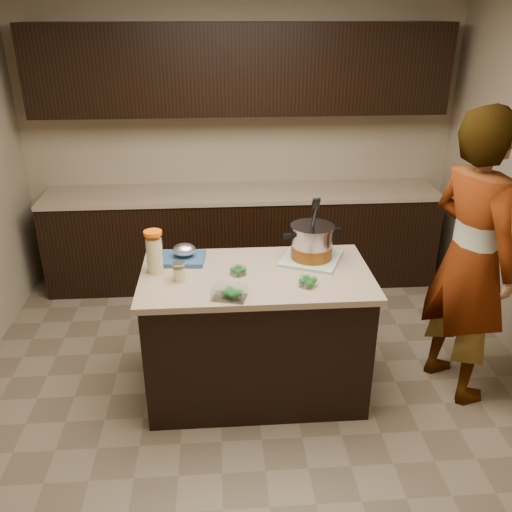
{
  "coord_description": "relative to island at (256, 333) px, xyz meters",
  "views": [
    {
      "loc": [
        -0.22,
        -3.06,
        2.42
      ],
      "look_at": [
        0.0,
        0.0,
        1.02
      ],
      "focal_mm": 38.0,
      "sensor_mm": 36.0,
      "label": 1
    }
  ],
  "objects": [
    {
      "name": "mason_jar",
      "position": [
        -0.48,
        -0.07,
        0.51
      ],
      "size": [
        0.1,
        0.1,
        0.13
      ],
      "rotation": [
        0.0,
        0.0,
        -0.27
      ],
      "color": "#D6C682",
      "rests_on": "island"
    },
    {
      "name": "dish_towel",
      "position": [
        0.38,
        0.17,
        0.46
      ],
      "size": [
        0.47,
        0.47,
        0.02
      ],
      "primitive_type": "cube",
      "rotation": [
        0.0,
        0.0,
        -0.42
      ],
      "color": "#57825C",
      "rests_on": "island"
    },
    {
      "name": "room_shell",
      "position": [
        0.0,
        0.0,
        1.26
      ],
      "size": [
        4.04,
        4.04,
        2.72
      ],
      "color": "tan",
      "rests_on": "ground"
    },
    {
      "name": "ground_plane",
      "position": [
        0.0,
        0.0,
        -0.45
      ],
      "size": [
        4.0,
        4.0,
        0.0
      ],
      "primitive_type": "plane",
      "color": "brown",
      "rests_on": "ground"
    },
    {
      "name": "broccoli_tub_rect",
      "position": [
        -0.18,
        -0.31,
        0.48
      ],
      "size": [
        0.22,
        0.19,
        0.07
      ],
      "rotation": [
        0.0,
        0.0,
        -0.28
      ],
      "color": "silver",
      "rests_on": "island"
    },
    {
      "name": "stock_pot",
      "position": [
        0.38,
        0.17,
        0.56
      ],
      "size": [
        0.4,
        0.35,
        0.41
      ],
      "rotation": [
        0.0,
        0.0,
        0.22
      ],
      "color": "#B7B7BC",
      "rests_on": "dish_towel"
    },
    {
      "name": "blue_tray",
      "position": [
        -0.47,
        0.22,
        0.49
      ],
      "size": [
        0.32,
        0.26,
        0.11
      ],
      "rotation": [
        0.0,
        0.0,
        -0.09
      ],
      "color": "navy",
      "rests_on": "island"
    },
    {
      "name": "lemonade_pitcher",
      "position": [
        -0.63,
        0.07,
        0.58
      ],
      "size": [
        0.15,
        0.15,
        0.27
      ],
      "rotation": [
        0.0,
        0.0,
        0.39
      ],
      "color": "#D6C682",
      "rests_on": "island"
    },
    {
      "name": "broccoli_tub_left",
      "position": [
        -0.11,
        -0.01,
        0.47
      ],
      "size": [
        0.14,
        0.14,
        0.05
      ],
      "rotation": [
        0.0,
        0.0,
        -0.42
      ],
      "color": "silver",
      "rests_on": "island"
    },
    {
      "name": "broccoli_tub_right",
      "position": [
        0.3,
        -0.19,
        0.47
      ],
      "size": [
        0.13,
        0.13,
        0.05
      ],
      "rotation": [
        0.0,
        0.0,
        -0.18
      ],
      "color": "silver",
      "rests_on": "island"
    },
    {
      "name": "person",
      "position": [
        1.37,
        -0.04,
        0.52
      ],
      "size": [
        0.66,
        0.81,
        1.94
      ],
      "primitive_type": "imported",
      "rotation": [
        0.0,
        0.0,
        1.88
      ],
      "color": "gray",
      "rests_on": "ground"
    },
    {
      "name": "back_cabinets",
      "position": [
        0.0,
        1.74,
        0.49
      ],
      "size": [
        3.6,
        0.63,
        2.33
      ],
      "color": "black",
      "rests_on": "ground"
    },
    {
      "name": "island",
      "position": [
        0.0,
        0.0,
        0.0
      ],
      "size": [
        1.46,
        0.81,
        0.9
      ],
      "color": "black",
      "rests_on": "ground"
    }
  ]
}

